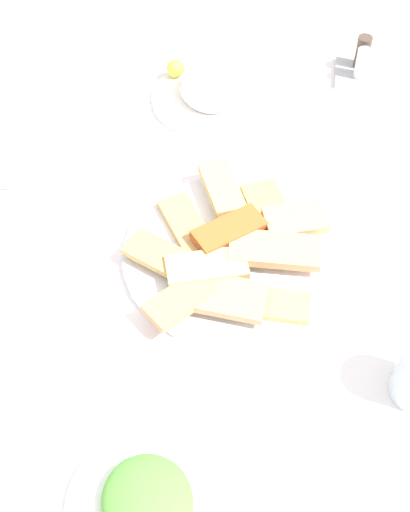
{
  "coord_description": "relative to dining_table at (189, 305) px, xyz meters",
  "views": [
    {
      "loc": [
        -0.63,
        -0.1,
        1.59
      ],
      "look_at": [
        0.02,
        -0.02,
        0.76
      ],
      "focal_mm": 50.84,
      "sensor_mm": 36.0,
      "label": 1
    }
  ],
  "objects": [
    {
      "name": "spoon",
      "position": [
        0.22,
        0.35,
        0.08
      ],
      "size": [
        0.2,
        0.03,
        0.0
      ],
      "primitive_type": "cube",
      "rotation": [
        0.0,
        0.0,
        0.08
      ],
      "color": "silver",
      "rests_on": "paper_napkin"
    },
    {
      "name": "ground_plane",
      "position": [
        0.0,
        0.0,
        -0.65
      ],
      "size": [
        6.0,
        6.0,
        0.0
      ],
      "primitive_type": "plane",
      "color": "#AFAB9D"
    },
    {
      "name": "dining_table",
      "position": [
        0.0,
        0.0,
        0.0
      ],
      "size": [
        1.18,
        0.86,
        0.73
      ],
      "color": "white",
      "rests_on": "ground_plane"
    },
    {
      "name": "pide_platter",
      "position": [
        0.04,
        -0.06,
        0.09
      ],
      "size": [
        0.33,
        0.32,
        0.04
      ],
      "color": "white",
      "rests_on": "dining_table"
    },
    {
      "name": "salad_plate_greens",
      "position": [
        -0.35,
        0.0,
        0.09
      ],
      "size": [
        0.19,
        0.19,
        0.04
      ],
      "color": "white",
      "rests_on": "dining_table"
    },
    {
      "name": "condiment_caddy",
      "position": [
        0.5,
        -0.25,
        0.1
      ],
      "size": [
        0.09,
        0.09,
        0.07
      ],
      "color": "#B2B2B7",
      "rests_on": "dining_table"
    },
    {
      "name": "paper_napkin",
      "position": [
        0.22,
        0.33,
        0.08
      ],
      "size": [
        0.16,
        0.16,
        0.0
      ],
      "primitive_type": "cube",
      "rotation": [
        0.0,
        0.0,
        -0.02
      ],
      "color": "white",
      "rests_on": "dining_table"
    },
    {
      "name": "salad_plate_rice",
      "position": [
        0.4,
        0.02,
        0.1
      ],
      "size": [
        0.2,
        0.2,
        0.06
      ],
      "color": "white",
      "rests_on": "dining_table"
    },
    {
      "name": "fork",
      "position": [
        0.22,
        0.32,
        0.08
      ],
      "size": [
        0.17,
        0.02,
        0.0
      ],
      "primitive_type": "cube",
      "rotation": [
        0.0,
        0.0,
        -0.01
      ],
      "color": "silver",
      "rests_on": "paper_napkin"
    }
  ]
}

